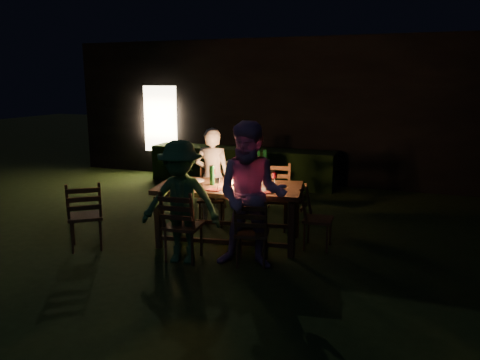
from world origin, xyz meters
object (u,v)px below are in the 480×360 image
at_px(chair_near_right, 252,244).
at_px(side_table, 261,176).
at_px(bottle_bucket_a, 258,163).
at_px(ice_bucket, 261,166).
at_px(chair_far_right, 274,209).
at_px(person_opp_left, 181,202).
at_px(bottle_table, 212,175).
at_px(bottle_bucket_b, 265,163).
at_px(chair_spare, 86,227).
at_px(chair_near_left, 183,238).
at_px(chair_far_left, 212,207).
at_px(chair_end, 316,229).
at_px(person_opp_right, 251,196).
at_px(dining_table, 229,191).
at_px(lantern, 233,174).
at_px(person_house_side, 212,177).

bearing_deg(chair_near_right, side_table, 93.13).
bearing_deg(bottle_bucket_a, ice_bucket, 38.66).
distance_m(chair_far_right, person_opp_left, 1.94).
height_order(chair_near_right, bottle_table, bottle_table).
bearing_deg(bottle_bucket_a, bottle_bucket_b, 38.66).
distance_m(chair_spare, ice_bucket, 3.34).
relative_size(chair_near_left, chair_far_left, 1.05).
relative_size(ice_bucket, bottle_bucket_a, 0.94).
relative_size(chair_spare, bottle_bucket_a, 3.15).
bearing_deg(side_table, chair_far_left, -107.86).
bearing_deg(chair_end, side_table, -144.18).
distance_m(chair_near_left, person_opp_left, 0.49).
xyz_separation_m(person_opp_right, bottle_bucket_b, (-0.70, 2.74, -0.09)).
relative_size(chair_near_right, bottle_bucket_a, 2.85).
relative_size(dining_table, person_opp_right, 1.18).
bearing_deg(chair_near_right, chair_far_right, 83.70).
relative_size(side_table, ice_bucket, 2.22).
xyz_separation_m(chair_spare, ice_bucket, (1.59, 2.90, 0.47)).
height_order(chair_spare, bottle_bucket_a, chair_spare).
height_order(side_table, bottle_bucket_a, bottle_bucket_a).
bearing_deg(ice_bucket, side_table, -104.04).
relative_size(dining_table, chair_near_left, 2.18).
xyz_separation_m(chair_near_right, chair_far_right, (-0.17, 1.53, 0.04)).
distance_m(chair_far_left, bottle_table, 1.05).
xyz_separation_m(bottle_table, side_table, (0.08, 2.01, -0.39)).
relative_size(dining_table, chair_far_left, 2.28).
bearing_deg(ice_bucket, chair_far_right, -62.76).
bearing_deg(chair_near_left, dining_table, 64.02).
relative_size(chair_spare, bottle_bucket_b, 3.15).
bearing_deg(lantern, chair_near_right, -54.07).
distance_m(person_house_side, bottle_bucket_a, 1.25).
distance_m(chair_spare, bottle_table, 1.88).
height_order(chair_spare, side_table, chair_spare).
bearing_deg(person_opp_right, bottle_table, 130.49).
height_order(chair_far_right, ice_bucket, chair_far_right).
xyz_separation_m(chair_end, side_table, (-1.38, 1.75, 0.31)).
height_order(dining_table, side_table, dining_table).
xyz_separation_m(chair_end, person_opp_right, (-0.63, -0.94, 0.64)).
height_order(person_opp_right, lantern, person_opp_right).
relative_size(dining_table, person_house_side, 1.38).
distance_m(chair_far_right, bottle_bucket_a, 1.34).
relative_size(chair_near_left, bottle_table, 3.54).
bearing_deg(bottle_bucket_b, chair_far_right, -65.60).
xyz_separation_m(chair_near_right, person_opp_right, (0.01, -0.05, 0.64)).
xyz_separation_m(chair_far_left, bottle_bucket_a, (0.36, 1.25, 0.54)).
bearing_deg(lantern, bottle_table, -160.70).
xyz_separation_m(chair_far_right, person_house_side, (-0.99, -0.12, 0.47)).
height_order(bottle_table, bottle_bucket_a, bottle_table).
relative_size(chair_near_left, ice_bucket, 3.30).
xyz_separation_m(dining_table, person_opp_right, (0.58, -0.73, 0.16)).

